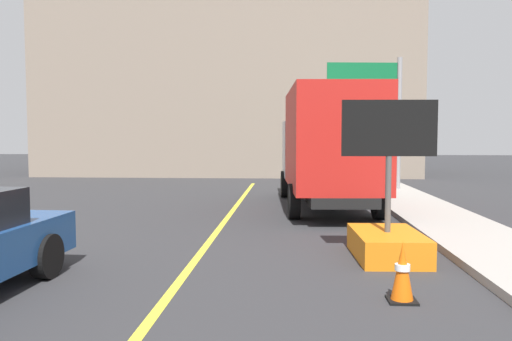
% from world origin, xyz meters
% --- Properties ---
extents(arrow_board_trailer, '(1.60, 1.84, 2.70)m').
position_xyz_m(arrow_board_trailer, '(3.26, 10.32, 0.48)').
color(arrow_board_trailer, orange).
rests_on(arrow_board_trailer, ground).
extents(box_truck, '(2.73, 7.37, 3.35)m').
position_xyz_m(box_truck, '(2.67, 16.37, 1.82)').
color(box_truck, black).
rests_on(box_truck, ground).
extents(highway_guide_sign, '(2.78, 0.37, 5.00)m').
position_xyz_m(highway_guide_sign, '(4.87, 20.75, 3.42)').
color(highway_guide_sign, gray).
rests_on(highway_guide_sign, ground).
extents(far_building_block, '(19.94, 8.80, 10.76)m').
position_xyz_m(far_building_block, '(-1.77, 31.13, 5.38)').
color(far_building_block, gray).
rests_on(far_building_block, ground).
extents(traffic_cone_mid_lane, '(0.36, 0.36, 0.77)m').
position_xyz_m(traffic_cone_mid_lane, '(3.00, 7.99, 0.38)').
color(traffic_cone_mid_lane, black).
rests_on(traffic_cone_mid_lane, ground).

